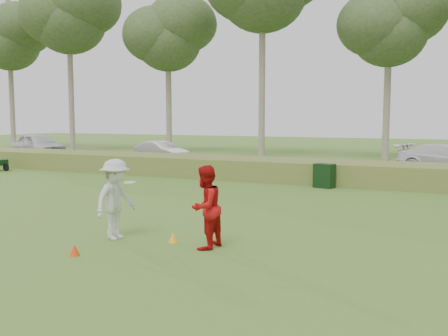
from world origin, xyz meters
The scene contains 14 objects.
ground centered at (0.00, 0.00, 0.00)m, with size 120.00×120.00×0.00m, color #416A23.
reed_strip centered at (0.00, 12.00, 0.45)m, with size 80.00×3.00×0.90m, color #5B6D2B.
park_road centered at (0.00, 17.00, 0.03)m, with size 80.00×6.00×0.06m, color #2D2D2D.
tree_0 centered at (-30.00, 23.50, 9.72)m, with size 6.76×6.76×13.00m.
tree_1 centered at (-22.00, 22.20, 10.85)m, with size 7.54×7.54×14.50m.
tree_2 centered at (-14.00, 24.00, 8.97)m, with size 6.50×6.50×12.00m.
tree_4 centered at (2.00, 24.50, 8.59)m, with size 6.24×6.24×11.50m.
player_white centered at (-0.85, -0.03, 0.92)m, with size 0.93×1.25×1.84m.
player_red centered at (1.39, 0.07, 0.89)m, with size 0.86×0.67×1.78m, color #B60F0F.
cone_orange centered at (-0.74, -1.55, 0.12)m, with size 0.21×0.21×0.23m, color #E03F0B.
cone_yellow centered at (0.51, 0.22, 0.12)m, with size 0.21×0.21×0.23m, color yellow.
utility_cabinet centered at (1.47, 10.26, 0.48)m, with size 0.77×0.48×0.96m, color black.
car_left centered at (-19.83, 16.37, 0.88)m, with size 1.95×4.84×1.65m, color silver.
car_mid centered at (-10.04, 16.56, 0.70)m, with size 1.36×3.90×1.29m, color silver.
Camera 1 is at (6.14, -9.17, 2.77)m, focal length 40.00 mm.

